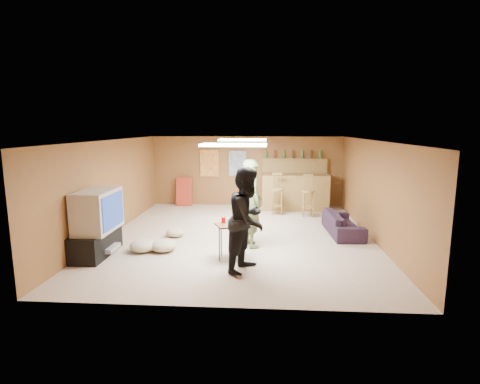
# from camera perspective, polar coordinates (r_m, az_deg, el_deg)

# --- Properties ---
(ground) EXTENTS (7.00, 7.00, 0.00)m
(ground) POSITION_cam_1_polar(r_m,az_deg,el_deg) (8.74, -0.09, -6.70)
(ground) COLOR tan
(ground) RESTS_ON ground
(ceiling) EXTENTS (6.00, 7.00, 0.02)m
(ceiling) POSITION_cam_1_polar(r_m,az_deg,el_deg) (8.38, -0.09, 7.87)
(ceiling) COLOR silver
(ceiling) RESTS_ON ground
(wall_back) EXTENTS (6.00, 0.02, 2.20)m
(wall_back) POSITION_cam_1_polar(r_m,az_deg,el_deg) (11.95, 1.07, 3.18)
(wall_back) COLOR brown
(wall_back) RESTS_ON ground
(wall_front) EXTENTS (6.00, 0.02, 2.20)m
(wall_front) POSITION_cam_1_polar(r_m,az_deg,el_deg) (5.08, -2.82, -6.04)
(wall_front) COLOR brown
(wall_front) RESTS_ON ground
(wall_left) EXTENTS (0.02, 7.00, 2.20)m
(wall_left) POSITION_cam_1_polar(r_m,az_deg,el_deg) (9.19, -19.09, 0.62)
(wall_left) COLOR brown
(wall_left) RESTS_ON ground
(wall_right) EXTENTS (0.02, 7.00, 2.20)m
(wall_right) POSITION_cam_1_polar(r_m,az_deg,el_deg) (8.81, 19.77, 0.19)
(wall_right) COLOR brown
(wall_right) RESTS_ON ground
(tv_stand) EXTENTS (0.55, 1.30, 0.50)m
(tv_stand) POSITION_cam_1_polar(r_m,az_deg,el_deg) (7.93, -21.07, -7.23)
(tv_stand) COLOR black
(tv_stand) RESTS_ON ground
(dvd_box) EXTENTS (0.35, 0.50, 0.08)m
(dvd_box) POSITION_cam_1_polar(r_m,az_deg,el_deg) (7.87, -19.56, -8.03)
(dvd_box) COLOR #B2B2B7
(dvd_box) RESTS_ON tv_stand
(tv_body) EXTENTS (0.60, 1.10, 0.80)m
(tv_body) POSITION_cam_1_polar(r_m,az_deg,el_deg) (7.74, -20.90, -2.66)
(tv_body) COLOR #B2B2B7
(tv_body) RESTS_ON tv_stand
(tv_screen) EXTENTS (0.02, 0.95, 0.65)m
(tv_screen) POSITION_cam_1_polar(r_m,az_deg,el_deg) (7.62, -18.77, -2.73)
(tv_screen) COLOR navy
(tv_screen) RESTS_ON tv_body
(bar_counter) EXTENTS (2.00, 0.60, 1.10)m
(bar_counter) POSITION_cam_1_polar(r_m,az_deg,el_deg) (11.51, 8.40, 0.05)
(bar_counter) COLOR olive
(bar_counter) RESTS_ON ground
(bar_lip) EXTENTS (2.10, 0.12, 0.05)m
(bar_lip) POSITION_cam_1_polar(r_m,az_deg,el_deg) (11.18, 8.57, 2.61)
(bar_lip) COLOR #442A15
(bar_lip) RESTS_ON bar_counter
(bar_shelf) EXTENTS (2.00, 0.18, 0.05)m
(bar_shelf) POSITION_cam_1_polar(r_m,az_deg,el_deg) (11.83, 8.35, 4.96)
(bar_shelf) COLOR olive
(bar_shelf) RESTS_ON bar_backing
(bar_backing) EXTENTS (2.00, 0.14, 0.60)m
(bar_backing) POSITION_cam_1_polar(r_m,az_deg,el_deg) (11.88, 8.31, 3.53)
(bar_backing) COLOR olive
(bar_backing) RESTS_ON bar_counter
(poster_left) EXTENTS (0.60, 0.03, 0.85)m
(poster_left) POSITION_cam_1_polar(r_m,az_deg,el_deg) (12.00, -4.69, 4.38)
(poster_left) COLOR #BF3F26
(poster_left) RESTS_ON wall_back
(poster_right) EXTENTS (0.55, 0.03, 0.80)m
(poster_right) POSITION_cam_1_polar(r_m,az_deg,el_deg) (11.90, -0.39, 4.37)
(poster_right) COLOR #334C99
(poster_right) RESTS_ON wall_back
(folding_chair_stack) EXTENTS (0.50, 0.26, 0.91)m
(folding_chair_stack) POSITION_cam_1_polar(r_m,az_deg,el_deg) (12.11, -8.49, 0.06)
(folding_chair_stack) COLOR #AF3220
(folding_chair_stack) RESTS_ON ground
(ceiling_panel_front) EXTENTS (1.20, 0.60, 0.04)m
(ceiling_panel_front) POSITION_cam_1_polar(r_m,az_deg,el_deg) (6.89, -0.96, 7.19)
(ceiling_panel_front) COLOR white
(ceiling_panel_front) RESTS_ON ceiling
(ceiling_panel_back) EXTENTS (1.20, 0.60, 0.04)m
(ceiling_panel_back) POSITION_cam_1_polar(r_m,az_deg,el_deg) (9.58, 0.41, 7.95)
(ceiling_panel_back) COLOR white
(ceiling_panel_back) RESTS_ON ceiling
(person_olive) EXTENTS (0.65, 0.78, 1.85)m
(person_olive) POSITION_cam_1_polar(r_m,az_deg,el_deg) (7.80, 1.81, -1.74)
(person_olive) COLOR #59693D
(person_olive) RESTS_ON ground
(person_black) EXTENTS (0.98, 1.09, 1.82)m
(person_black) POSITION_cam_1_polar(r_m,az_deg,el_deg) (6.50, 1.17, -4.21)
(person_black) COLOR black
(person_black) RESTS_ON ground
(sofa) EXTENTS (0.74, 1.73, 0.50)m
(sofa) POSITION_cam_1_polar(r_m,az_deg,el_deg) (9.18, 15.40, -4.64)
(sofa) COLOR black
(sofa) RESTS_ON ground
(tray_table) EXTENTS (0.66, 0.61, 0.69)m
(tray_table) POSITION_cam_1_polar(r_m,az_deg,el_deg) (7.17, -1.42, -7.56)
(tray_table) COLOR #442A15
(tray_table) RESTS_ON ground
(cup_red_near) EXTENTS (0.08, 0.08, 0.11)m
(cup_red_near) POSITION_cam_1_polar(r_m,az_deg,el_deg) (7.14, -2.52, -4.28)
(cup_red_near) COLOR red
(cup_red_near) RESTS_ON tray_table
(cup_red_far) EXTENTS (0.09, 0.09, 0.11)m
(cup_red_far) POSITION_cam_1_polar(r_m,az_deg,el_deg) (6.96, -0.70, -4.63)
(cup_red_far) COLOR red
(cup_red_far) RESTS_ON tray_table
(cup_blue) EXTENTS (0.09, 0.09, 0.10)m
(cup_blue) POSITION_cam_1_polar(r_m,az_deg,el_deg) (7.13, -0.44, -4.35)
(cup_blue) COLOR #164599
(cup_blue) RESTS_ON tray_table
(bar_stool_left) EXTENTS (0.36, 0.36, 1.07)m
(bar_stool_left) POSITION_cam_1_polar(r_m,az_deg,el_deg) (10.80, 5.65, -0.63)
(bar_stool_left) COLOR olive
(bar_stool_left) RESTS_ON ground
(bar_stool_right) EXTENTS (0.50, 0.50, 1.18)m
(bar_stool_right) POSITION_cam_1_polar(r_m,az_deg,el_deg) (10.68, 10.36, -0.55)
(bar_stool_right) COLOR olive
(bar_stool_right) RESTS_ON ground
(cushion_near_tv) EXTENTS (0.72, 0.72, 0.24)m
(cushion_near_tv) POSITION_cam_1_polar(r_m,az_deg,el_deg) (7.91, -14.54, -7.90)
(cushion_near_tv) COLOR tan
(cushion_near_tv) RESTS_ON ground
(cushion_mid) EXTENTS (0.46, 0.46, 0.20)m
(cushion_mid) POSITION_cam_1_polar(r_m,az_deg,el_deg) (8.80, -9.81, -6.07)
(cushion_mid) COLOR tan
(cushion_mid) RESTS_ON ground
(cushion_far) EXTENTS (0.67, 0.67, 0.24)m
(cushion_far) POSITION_cam_1_polar(r_m,az_deg,el_deg) (7.83, -11.59, -7.96)
(cushion_far) COLOR tan
(cushion_far) RESTS_ON ground
(bottle_row) EXTENTS (1.76, 0.08, 0.26)m
(bottle_row) POSITION_cam_1_polar(r_m,az_deg,el_deg) (11.80, 8.08, 5.71)
(bottle_row) COLOR #3F7233
(bottle_row) RESTS_ON bar_shelf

